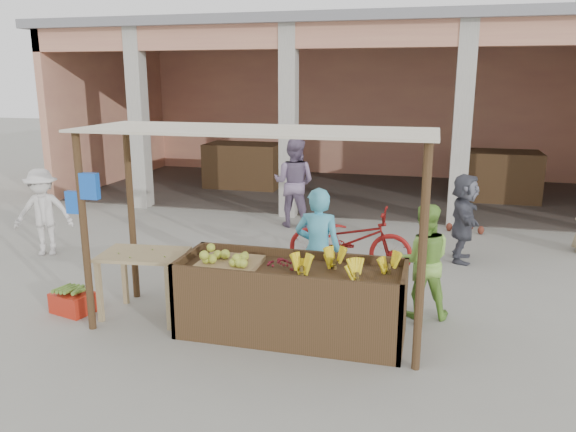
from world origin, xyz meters
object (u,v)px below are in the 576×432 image
(fruit_stall, at_px, (291,302))
(motorcycle, at_px, (350,238))
(vendor_green, at_px, (423,258))
(red_crate, at_px, (73,302))
(vendor_blue, at_px, (318,247))
(side_table, at_px, (144,264))

(fruit_stall, height_order, motorcycle, motorcycle)
(fruit_stall, xyz_separation_m, vendor_green, (1.45, 0.93, 0.37))
(red_crate, height_order, vendor_blue, vendor_blue)
(vendor_blue, relative_size, motorcycle, 0.86)
(fruit_stall, relative_size, red_crate, 5.15)
(vendor_blue, bearing_deg, red_crate, 15.21)
(side_table, xyz_separation_m, red_crate, (-0.97, -0.14, -0.56))
(fruit_stall, xyz_separation_m, red_crate, (-2.87, -0.09, -0.27))
(vendor_blue, bearing_deg, vendor_green, -172.56)
(vendor_green, bearing_deg, motorcycle, -60.62)
(vendor_blue, height_order, vendor_green, vendor_blue)
(fruit_stall, xyz_separation_m, motorcycle, (0.32, 2.40, 0.13))
(side_table, relative_size, vendor_blue, 0.64)
(red_crate, xyz_separation_m, vendor_blue, (3.02, 0.84, 0.73))
(fruit_stall, relative_size, vendor_green, 1.70)
(red_crate, xyz_separation_m, vendor_green, (4.32, 1.02, 0.64))
(vendor_green, height_order, motorcycle, vendor_green)
(red_crate, relative_size, vendor_green, 0.33)
(fruit_stall, xyz_separation_m, vendor_blue, (0.16, 0.76, 0.47))
(side_table, height_order, vendor_blue, vendor_blue)
(red_crate, bearing_deg, vendor_green, 27.79)
(vendor_green, bearing_deg, red_crate, 5.07)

